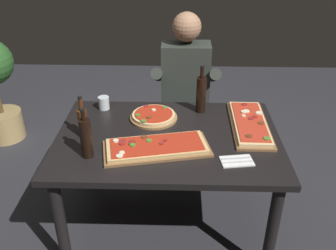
# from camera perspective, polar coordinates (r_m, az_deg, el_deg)

# --- Properties ---
(ground_plane) EXTENTS (6.40, 6.40, 0.00)m
(ground_plane) POSITION_cam_1_polar(r_m,az_deg,el_deg) (2.80, -0.03, -14.73)
(ground_plane) COLOR #2D2D33
(dining_table) EXTENTS (1.40, 0.96, 0.74)m
(dining_table) POSITION_cam_1_polar(r_m,az_deg,el_deg) (2.39, -0.04, -3.62)
(dining_table) COLOR black
(dining_table) RESTS_ON ground_plane
(pizza_rectangular_front) EXTENTS (0.66, 0.39, 0.05)m
(pizza_rectangular_front) POSITION_cam_1_polar(r_m,az_deg,el_deg) (2.20, -1.79, -3.40)
(pizza_rectangular_front) COLOR brown
(pizza_rectangular_front) RESTS_ON dining_table
(pizza_rectangular_left) EXTENTS (0.24, 0.61, 0.05)m
(pizza_rectangular_left) POSITION_cam_1_polar(r_m,az_deg,el_deg) (2.50, 12.37, 0.25)
(pizza_rectangular_left) COLOR brown
(pizza_rectangular_left) RESTS_ON dining_table
(pizza_round_far) EXTENTS (0.32, 0.32, 0.05)m
(pizza_round_far) POSITION_cam_1_polar(r_m,az_deg,el_deg) (2.53, -2.21, 1.36)
(pizza_round_far) COLOR olive
(pizza_round_far) RESTS_ON dining_table
(wine_bottle_dark) EXTENTS (0.07, 0.07, 0.34)m
(wine_bottle_dark) POSITION_cam_1_polar(r_m,az_deg,el_deg) (2.58, 5.08, 4.74)
(wine_bottle_dark) COLOR black
(wine_bottle_dark) RESTS_ON dining_table
(oil_bottle_amber) EXTENTS (0.06, 0.06, 0.27)m
(oil_bottle_amber) POSITION_cam_1_polar(r_m,az_deg,el_deg) (2.35, -12.88, 0.47)
(oil_bottle_amber) COLOR #47230F
(oil_bottle_amber) RESTS_ON dining_table
(vinegar_bottle_green) EXTENTS (0.07, 0.07, 0.30)m
(vinegar_bottle_green) POSITION_cam_1_polar(r_m,az_deg,el_deg) (2.14, -12.44, -1.89)
(vinegar_bottle_green) COLOR black
(vinegar_bottle_green) RESTS_ON dining_table
(tumbler_near_camera) EXTENTS (0.08, 0.08, 0.09)m
(tumbler_near_camera) POSITION_cam_1_polar(r_m,az_deg,el_deg) (2.69, -9.77, 3.24)
(tumbler_near_camera) COLOR silver
(tumbler_near_camera) RESTS_ON dining_table
(napkin_cutlery_set) EXTENTS (0.19, 0.14, 0.01)m
(napkin_cutlery_set) POSITION_cam_1_polar(r_m,az_deg,el_deg) (2.14, 10.47, -5.44)
(napkin_cutlery_set) COLOR white
(napkin_cutlery_set) RESTS_ON dining_table
(diner_chair) EXTENTS (0.44, 0.44, 0.87)m
(diner_chair) POSITION_cam_1_polar(r_m,az_deg,el_deg) (3.21, 2.54, 2.37)
(diner_chair) COLOR black
(diner_chair) RESTS_ON ground_plane
(seated_diner) EXTENTS (0.53, 0.41, 1.33)m
(seated_diner) POSITION_cam_1_polar(r_m,az_deg,el_deg) (2.99, 2.66, 5.67)
(seated_diner) COLOR #23232D
(seated_diner) RESTS_ON ground_plane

